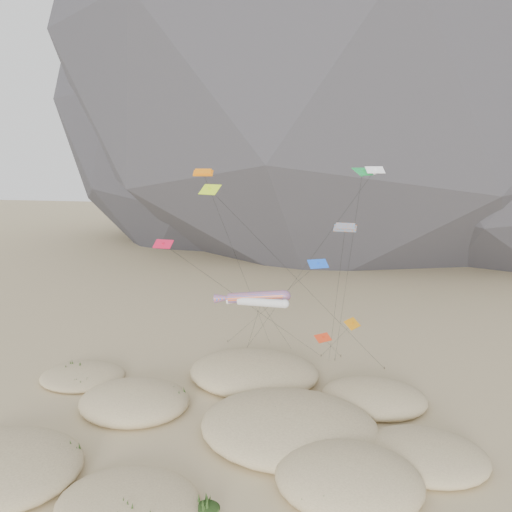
% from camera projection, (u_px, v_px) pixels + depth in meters
% --- Properties ---
extents(ground, '(500.00, 500.00, 0.00)m').
position_uv_depth(ground, '(233.00, 451.00, 45.62)').
color(ground, '#CCB789').
rests_on(ground, ground).
extents(dunes, '(49.50, 36.52, 3.80)m').
position_uv_depth(dunes, '(234.00, 421.00, 49.44)').
color(dunes, '#CCB789').
rests_on(dunes, ground).
extents(dune_grass, '(43.95, 28.96, 1.51)m').
position_uv_depth(dune_grass, '(228.00, 425.00, 48.46)').
color(dune_grass, black).
rests_on(dune_grass, ground).
extents(kite_stakes, '(22.14, 5.29, 0.30)m').
position_uv_depth(kite_stakes, '(293.00, 355.00, 67.58)').
color(kite_stakes, '#3F2D1E').
rests_on(kite_stakes, ground).
extents(rainbow_tube_kite, '(8.45, 15.95, 12.58)m').
position_uv_depth(rainbow_tube_kite, '(254.00, 297.00, 53.92)').
color(rainbow_tube_kite, '#F75C1A').
rests_on(rainbow_tube_kite, ground).
extents(white_tube_kite, '(8.08, 14.67, 12.06)m').
position_uv_depth(white_tube_kite, '(259.00, 302.00, 52.95)').
color(white_tube_kite, silver).
rests_on(white_tube_kite, ground).
extents(orange_parafoil, '(6.59, 13.60, 25.24)m').
position_uv_depth(orange_parafoil, '(204.00, 176.00, 56.79)').
color(orange_parafoil, orange).
rests_on(orange_parafoil, ground).
extents(multi_parafoil, '(3.18, 13.42, 20.04)m').
position_uv_depth(multi_parafoil, '(345.00, 230.00, 49.80)').
color(multi_parafoil, '#D85E16').
rests_on(multi_parafoil, ground).
extents(delta_kites, '(24.42, 20.29, 25.48)m').
position_uv_depth(delta_kites, '(295.00, 237.00, 53.06)').
color(delta_kites, blue).
rests_on(delta_kites, ground).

